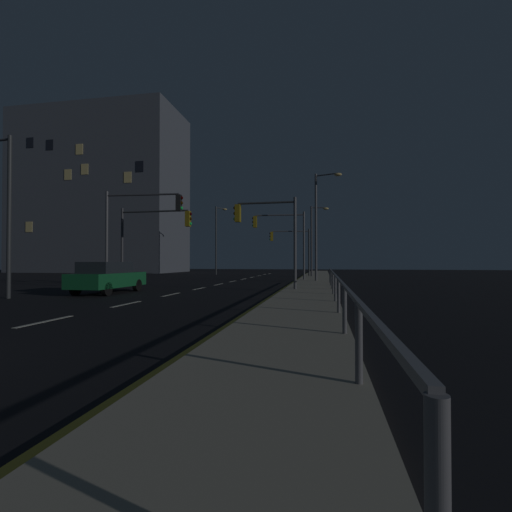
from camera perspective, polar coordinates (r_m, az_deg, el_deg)
ground_plane at (r=22.19m, az=-8.44°, el=-4.97°), size 112.00×112.00×0.00m
sidewalk_right at (r=21.00m, az=8.46°, el=-5.01°), size 2.65×77.00×0.14m
lane_markings_center at (r=25.52m, az=-5.87°, el=-4.43°), size 0.14×50.00×0.01m
lane_edge_line at (r=26.08m, az=5.40°, el=-4.36°), size 0.14×53.00×0.01m
car at (r=19.73m, az=-22.15°, el=-3.03°), size 1.84×4.41×1.57m
traffic_light_near_right at (r=37.96m, az=5.47°, el=2.13°), size 4.14×0.78×4.85m
traffic_light_mid_left at (r=23.93m, az=-15.77°, el=3.93°), size 4.79×0.34×5.01m
traffic_light_overhead_east at (r=19.65m, az=1.69°, el=4.86°), size 3.46×0.35×4.86m
traffic_light_far_center at (r=22.55m, az=-17.84°, el=5.53°), size 4.73×0.55×5.75m
traffic_light_mid_right at (r=29.97m, az=3.98°, el=3.81°), size 4.33×0.43×5.51m
street_lamp_far_end at (r=28.19m, az=9.92°, el=6.03°), size 2.00×0.86×8.14m
street_lamp_across_street at (r=19.42m, az=-34.83°, el=7.25°), size 2.34×0.49×7.03m
street_lamp_corner at (r=37.07m, az=9.08°, el=3.41°), size 1.80×0.49×7.02m
street_lamp_mid_block at (r=44.60m, az=-6.04°, el=3.32°), size 1.22×1.14×8.29m
barrier_fence at (r=13.61m, az=12.28°, el=-3.81°), size 0.09×24.40×0.98m
building_distant at (r=62.32m, az=-22.99°, el=8.98°), size 24.68×11.37×24.42m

